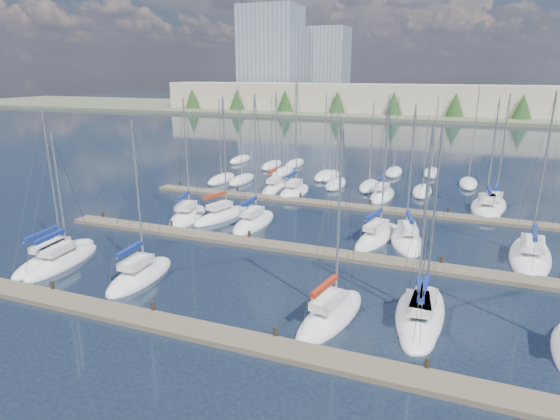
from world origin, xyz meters
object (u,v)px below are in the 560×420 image
(sailboat_e, at_px, (416,318))
(sailboat_i, at_px, (222,216))
(sailboat_j, at_px, (254,222))
(sailboat_h, at_px, (188,216))
(sailboat_k, at_px, (377,237))
(sailboat_d, at_px, (331,315))
(sailboat_f, at_px, (423,316))
(sailboat_a, at_px, (56,257))
(sailboat_c, at_px, (140,276))
(sailboat_p, at_px, (382,195))
(sailboat_b, at_px, (63,261))
(sailboat_l, at_px, (406,239))
(sailboat_r, at_px, (495,206))
(sailboat_o, at_px, (294,192))
(sailboat_m, at_px, (530,256))
(sailboat_n, at_px, (275,188))
(sailboat_q, at_px, (486,208))

(sailboat_e, distance_m, sailboat_i, 24.71)
(sailboat_j, xyz_separation_m, sailboat_h, (-7.06, -0.57, -0.00))
(sailboat_h, relative_size, sailboat_k, 0.98)
(sailboat_d, relative_size, sailboat_f, 1.02)
(sailboat_a, distance_m, sailboat_c, 8.36)
(sailboat_f, distance_m, sailboat_k, 13.95)
(sailboat_c, height_order, sailboat_p, sailboat_p)
(sailboat_b, bearing_deg, sailboat_p, 50.13)
(sailboat_e, distance_m, sailboat_h, 26.83)
(sailboat_e, bearing_deg, sailboat_l, 91.45)
(sailboat_j, bearing_deg, sailboat_h, -175.38)
(sailboat_r, distance_m, sailboat_l, 16.14)
(sailboat_h, xyz_separation_m, sailboat_k, (18.97, 0.70, 0.01))
(sailboat_o, bearing_deg, sailboat_m, -27.35)
(sailboat_d, bearing_deg, sailboat_c, -171.58)
(sailboat_i, xyz_separation_m, sailboat_h, (-3.26, -1.27, -0.02))
(sailboat_b, bearing_deg, sailboat_h, 73.25)
(sailboat_j, relative_size, sailboat_n, 1.02)
(sailboat_a, xyz_separation_m, sailboat_m, (34.95, 13.87, -0.01))
(sailboat_r, bearing_deg, sailboat_k, -117.64)
(sailboat_r, relative_size, sailboat_n, 1.01)
(sailboat_p, xyz_separation_m, sailboat_k, (1.90, -14.53, 0.00))
(sailboat_p, bearing_deg, sailboat_d, -83.22)
(sailboat_r, xyz_separation_m, sailboat_n, (-25.23, -1.31, 0.01))
(sailboat_j, distance_m, sailboat_a, 17.56)
(sailboat_l, bearing_deg, sailboat_c, -151.80)
(sailboat_r, bearing_deg, sailboat_e, -93.69)
(sailboat_n, xyz_separation_m, sailboat_p, (13.09, 1.37, -0.01))
(sailboat_l, bearing_deg, sailboat_d, -112.62)
(sailboat_a, height_order, sailboat_m, sailboat_m)
(sailboat_q, distance_m, sailboat_n, 24.30)
(sailboat_j, relative_size, sailboat_l, 1.05)
(sailboat_l, distance_m, sailboat_k, 2.50)
(sailboat_l, xyz_separation_m, sailboat_b, (-24.18, -14.63, -0.00))
(sailboat_j, bearing_deg, sailboat_o, 91.23)
(sailboat_b, bearing_deg, sailboat_e, -3.55)
(sailboat_j, xyz_separation_m, sailboat_f, (16.88, -12.90, -0.00))
(sailboat_e, relative_size, sailboat_d, 0.97)
(sailboat_a, height_order, sailboat_r, sailboat_r)
(sailboat_i, relative_size, sailboat_p, 1.01)
(sailboat_o, height_order, sailboat_l, sailboat_o)
(sailboat_i, relative_size, sailboat_h, 1.01)
(sailboat_a, bearing_deg, sailboat_f, -2.71)
(sailboat_e, distance_m, sailboat_b, 26.35)
(sailboat_l, height_order, sailboat_f, sailboat_f)
(sailboat_j, distance_m, sailboat_r, 26.52)
(sailboat_k, bearing_deg, sailboat_j, -166.97)
(sailboat_d, xyz_separation_m, sailboat_c, (-14.27, 0.61, -0.01))
(sailboat_i, bearing_deg, sailboat_d, -29.23)
(sailboat_k, bearing_deg, sailboat_c, -122.84)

